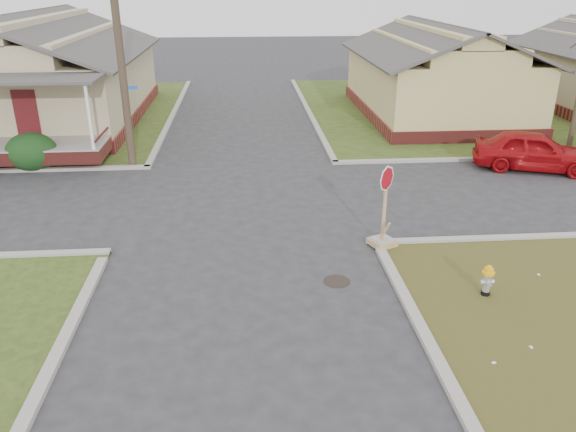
{
  "coord_description": "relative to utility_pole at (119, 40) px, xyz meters",
  "views": [
    {
      "loc": [
        0.1,
        -12.09,
        6.69
      ],
      "look_at": [
        1.15,
        1.0,
        1.1
      ],
      "focal_mm": 35.0,
      "sensor_mm": 36.0,
      "label": 1
    }
  ],
  "objects": [
    {
      "name": "corner_house",
      "position": [
        -5.8,
        7.78,
        -2.38
      ],
      "size": [
        10.1,
        15.5,
        5.3
      ],
      "color": "maroon",
      "rests_on": "ground"
    },
    {
      "name": "fire_hydrant",
      "position": [
        9.66,
        -10.34,
        -4.2
      ],
      "size": [
        0.28,
        0.28,
        0.75
      ],
      "rotation": [
        0.0,
        0.0,
        -0.0
      ],
      "color": "black",
      "rests_on": "ground"
    },
    {
      "name": "curbs",
      "position": [
        4.2,
        -3.9,
        -4.66
      ],
      "size": [
        80.0,
        40.0,
        0.12
      ],
      "primitive_type": null,
      "color": "#A5A095",
      "rests_on": "ground"
    },
    {
      "name": "red_sedan",
      "position": [
        15.09,
        -1.55,
        -3.93
      ],
      "size": [
        4.65,
        3.1,
        1.47
      ],
      "primitive_type": "imported",
      "rotation": [
        0.0,
        0.0,
        1.22
      ],
      "color": "#A60B10",
      "rests_on": "ground"
    },
    {
      "name": "side_house_yellow",
      "position": [
        14.2,
        7.6,
        -2.47
      ],
      "size": [
        7.6,
        11.6,
        4.7
      ],
      "color": "maroon",
      "rests_on": "ground"
    },
    {
      "name": "stop_sign",
      "position": [
        7.92,
        -7.62,
        -4.13
      ],
      "size": [
        0.64,
        0.62,
        2.24
      ],
      "rotation": [
        0.0,
        0.0,
        0.43
      ],
      "color": "tan",
      "rests_on": "ground"
    },
    {
      "name": "hedge_right",
      "position": [
        -3.65,
        -0.05,
        -3.98
      ],
      "size": [
        1.65,
        1.35,
        1.26
      ],
      "primitive_type": "ellipsoid",
      "color": "#163714",
      "rests_on": "verge_far_left"
    },
    {
      "name": "ground",
      "position": [
        4.2,
        -8.9,
        -4.66
      ],
      "size": [
        120.0,
        120.0,
        0.0
      ],
      "primitive_type": "plane",
      "color": "#2C2C2F",
      "rests_on": "ground"
    },
    {
      "name": "manhole",
      "position": [
        6.4,
        -9.4,
        -4.66
      ],
      "size": [
        0.64,
        0.64,
        0.01
      ],
      "primitive_type": "cylinder",
      "color": "black",
      "rests_on": "ground"
    },
    {
      "name": "utility_pole",
      "position": [
        0.0,
        0.0,
        0.0
      ],
      "size": [
        1.8,
        0.28,
        9.0
      ],
      "color": "#3D2D23",
      "rests_on": "ground"
    }
  ]
}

